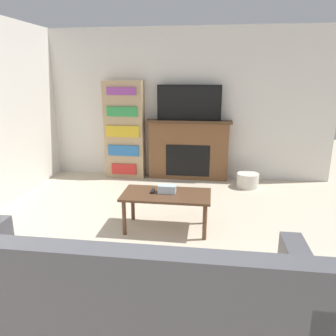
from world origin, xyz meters
TOP-DOWN VIEW (x-y plane):
  - wall_back at (0.00, 4.80)m, footprint 5.65×0.06m
  - fireplace at (0.26, 4.66)m, footprint 1.56×0.28m
  - tv at (0.26, 4.64)m, footprint 1.14×0.03m
  - couch at (0.11, 0.64)m, footprint 2.54×0.89m
  - coffee_table at (0.15, 2.52)m, footprint 1.09×0.56m
  - tissue_box at (0.16, 2.55)m, footprint 0.22×0.12m
  - remote_control at (-0.03, 2.56)m, footprint 0.04×0.15m
  - bookshelf at (-0.93, 4.64)m, footprint 0.73×0.29m
  - storage_basket at (1.33, 4.29)m, footprint 0.37×0.37m

SIDE VIEW (x-z plane):
  - storage_basket at x=1.33m, z-range 0.00..0.25m
  - couch at x=0.11m, z-range -0.16..0.80m
  - coffee_table at x=0.15m, z-range 0.18..0.65m
  - remote_control at x=-0.03m, z-range 0.48..0.50m
  - tissue_box at x=0.16m, z-range 0.48..0.58m
  - fireplace at x=0.26m, z-range 0.00..1.10m
  - bookshelf at x=-0.93m, z-range 0.00..1.79m
  - wall_back at x=0.00m, z-range 0.00..2.70m
  - tv at x=0.26m, z-range 1.10..1.72m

